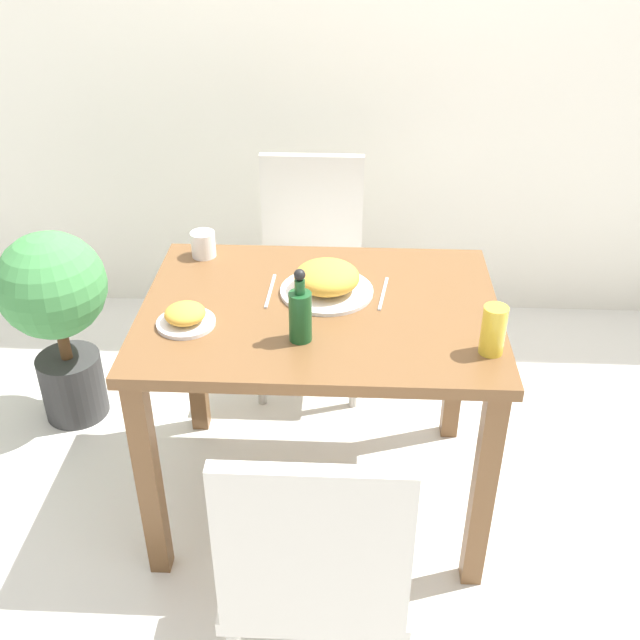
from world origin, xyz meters
TOP-DOWN VIEW (x-y plane):
  - ground_plane at (0.00, 0.00)m, footprint 16.00×16.00m
  - wall_back at (0.00, 1.30)m, footprint 8.00×0.05m
  - dining_table at (0.00, 0.00)m, footprint 1.04×0.77m
  - chair_near at (0.02, -0.73)m, footprint 0.42×0.42m
  - chair_far at (-0.07, 0.74)m, footprint 0.42×0.42m
  - food_plate at (0.02, 0.07)m, footprint 0.28×0.28m
  - side_plate at (-0.37, -0.12)m, footprint 0.16×0.16m
  - drink_cup at (-0.39, 0.30)m, footprint 0.08×0.08m
  - juice_glass at (0.46, -0.22)m, footprint 0.06×0.06m
  - sauce_bottle at (-0.04, -0.18)m, footprint 0.06×0.06m
  - fork_utensil at (-0.15, 0.07)m, footprint 0.02×0.20m
  - spoon_utensil at (0.19, 0.07)m, footprint 0.04×0.19m
  - potted_plant_left at (-0.97, 0.39)m, footprint 0.39×0.39m

SIDE VIEW (x-z plane):
  - ground_plane at x=0.00m, z-range 0.00..0.00m
  - potted_plant_left at x=-0.97m, z-range 0.10..0.86m
  - chair_near at x=0.02m, z-range 0.06..0.95m
  - chair_far at x=-0.07m, z-range 0.06..0.95m
  - dining_table at x=0.00m, z-range 0.26..1.00m
  - fork_utensil at x=-0.15m, z-range 0.74..0.75m
  - spoon_utensil at x=0.19m, z-range 0.74..0.75m
  - side_plate at x=-0.37m, z-range 0.74..0.80m
  - drink_cup at x=-0.39m, z-range 0.74..0.83m
  - food_plate at x=0.02m, z-range 0.74..0.83m
  - juice_glass at x=0.46m, z-range 0.74..0.88m
  - sauce_bottle at x=-0.04m, z-range 0.72..0.93m
  - wall_back at x=0.00m, z-range 0.00..2.60m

